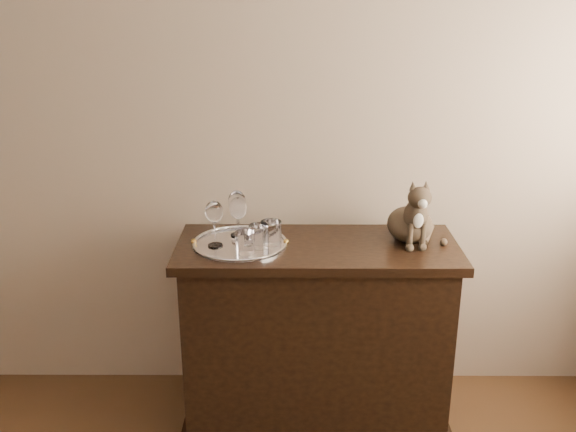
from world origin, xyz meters
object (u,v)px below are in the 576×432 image
tumbler_a (259,236)px  tumbler_b (245,242)px  tumbler_c (271,233)px  cat (411,208)px  tray (240,245)px  wine_glass_b (237,213)px  wine_glass_d (238,220)px  sideboard (316,333)px  wine_glass_c (214,224)px

tumbler_a → tumbler_b: 0.08m
tumbler_c → cat: 0.60m
tumbler_a → cat: size_ratio=0.32×
tumbler_c → cat: (0.59, 0.06, 0.09)m
tray → tumbler_b: tumbler_b is taller
wine_glass_b → wine_glass_d: (0.01, -0.07, -0.00)m
wine_glass_d → tumbler_a: size_ratio=2.08×
tumbler_b → sideboard: bearing=20.3°
wine_glass_d → sideboard: bearing=-2.4°
wine_glass_c → tumbler_b: wine_glass_c is taller
sideboard → wine_glass_d: size_ratio=6.08×
tray → tumbler_c: size_ratio=4.04×
tumbler_b → tray: bearing=106.4°
sideboard → tumbler_c: bearing=-177.5°
tumbler_a → tray: bearing=158.8°
wine_glass_c → wine_glass_b: bearing=55.4°
wine_glass_b → tumbler_b: 0.21m
wine_glass_d → tumbler_b: wine_glass_d is taller
wine_glass_c → tumbler_a: bearing=-2.7°
sideboard → wine_glass_b: 0.64m
wine_glass_b → wine_glass_c: 0.15m
wine_glass_d → tumbler_b: size_ratio=2.18×
tray → wine_glass_c: 0.15m
sideboard → cat: (0.40, 0.05, 0.57)m
wine_glass_c → tumbler_a: (0.18, -0.01, -0.05)m
wine_glass_c → wine_glass_d: (0.09, 0.05, -0.00)m
wine_glass_c → wine_glass_d: wine_glass_c is taller
tray → wine_glass_c: size_ratio=2.01×
wine_glass_d → tumbler_c: 0.15m
tumbler_b → cat: cat is taller
tumbler_a → tumbler_b: size_ratio=1.05×
sideboard → tumbler_b: tumbler_b is taller
wine_glass_d → tumbler_c: size_ratio=1.99×
cat → wine_glass_c: bearing=-179.8°
wine_glass_d → tumbler_c: (0.14, -0.02, -0.05)m
tumbler_c → tumbler_a: bearing=-144.1°
tray → wine_glass_b: bearing=99.6°
tray → wine_glass_b: 0.15m
cat → tray: bearing=179.3°
tray → tumbler_c: tumbler_c is taller
wine_glass_c → tumbler_b: bearing=-29.7°
tumbler_b → tumbler_c: 0.15m
cat → tumbler_a: bearing=-177.3°
tray → cat: bearing=5.0°
tray → tumbler_a: 0.10m
wine_glass_c → cat: 0.83m
wine_glass_b → wine_glass_c: (-0.08, -0.12, -0.00)m
wine_glass_c → wine_glass_d: 0.11m
wine_glass_d → tumbler_c: wine_glass_d is taller
tray → tumbler_b: size_ratio=4.42×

